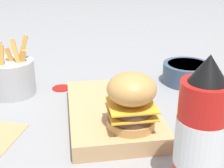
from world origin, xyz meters
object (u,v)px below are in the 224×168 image
at_px(fries_basket, 12,77).
at_px(side_bowl, 187,73).
at_px(burger, 131,100).
at_px(ketchup_bottle, 201,134).
at_px(serving_board, 112,112).

xyz_separation_m(fries_basket, side_bowl, (-0.00, 0.47, -0.02)).
relative_size(burger, fries_basket, 0.71).
height_order(burger, ketchup_bottle, ketchup_bottle).
height_order(fries_basket, side_bowl, fries_basket).
bearing_deg(ketchup_bottle, burger, -153.55).
distance_m(ketchup_bottle, fries_basket, 0.52).
xyz_separation_m(serving_board, ketchup_bottle, (0.23, 0.09, 0.08)).
xyz_separation_m(burger, fries_basket, (-0.27, -0.25, -0.04)).
bearing_deg(burger, ketchup_bottle, 26.45).
height_order(serving_board, fries_basket, fries_basket).
relative_size(ketchup_bottle, fries_basket, 1.43).
bearing_deg(fries_basket, ketchup_bottle, 38.45).
distance_m(serving_board, burger, 0.12).
height_order(serving_board, ketchup_bottle, ketchup_bottle).
bearing_deg(side_bowl, ketchup_bottle, -19.68).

